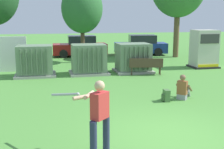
% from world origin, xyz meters
% --- Properties ---
extents(ground_plane, '(96.00, 96.00, 0.00)m').
position_xyz_m(ground_plane, '(0.00, 0.00, 0.00)').
color(ground_plane, '#51933D').
extents(transformer_west, '(2.10, 1.70, 1.62)m').
position_xyz_m(transformer_west, '(-3.77, 8.91, 0.79)').
color(transformer_west, '#9E9B93').
rests_on(transformer_west, ground).
extents(transformer_mid_west, '(2.10, 1.70, 1.62)m').
position_xyz_m(transformer_mid_west, '(-0.93, 8.89, 0.79)').
color(transformer_mid_west, '#9E9B93').
rests_on(transformer_mid_west, ground).
extents(transformer_mid_east, '(2.10, 1.70, 1.62)m').
position_xyz_m(transformer_mid_east, '(1.59, 8.91, 0.79)').
color(transformer_mid_east, '#9E9B93').
rests_on(transformer_mid_east, ground).
extents(generator_enclosure, '(1.60, 1.40, 2.30)m').
position_xyz_m(generator_enclosure, '(6.28, 9.49, 1.14)').
color(generator_enclosure, '#262626').
rests_on(generator_enclosure, ground).
extents(park_bench, '(1.84, 0.76, 0.92)m').
position_xyz_m(park_bench, '(2.02, 7.92, 0.54)').
color(park_bench, '#4C3828').
rests_on(park_bench, ground).
extents(batter, '(1.29, 1.34, 1.74)m').
position_xyz_m(batter, '(-2.03, -0.72, 0.98)').
color(batter, '#282D4C').
rests_on(batter, ground).
extents(seated_spectator, '(0.74, 0.74, 0.96)m').
position_xyz_m(seated_spectator, '(1.92, 3.19, 0.38)').
color(seated_spectator, gray).
rests_on(seated_spectator, ground).
extents(backpack, '(0.27, 0.33, 0.44)m').
position_xyz_m(backpack, '(1.15, 3.00, 0.21)').
color(backpack, '#4C723F').
rests_on(backpack, ground).
extents(tree_center_left, '(2.75, 2.75, 5.25)m').
position_xyz_m(tree_center_left, '(-0.76, 13.12, 3.60)').
color(tree_center_left, '#4C3828').
rests_on(tree_center_left, ground).
extents(parked_car_leftmost, '(4.23, 1.98, 1.62)m').
position_xyz_m(parked_car_leftmost, '(-0.59, 16.34, 0.75)').
color(parked_car_leftmost, maroon).
rests_on(parked_car_leftmost, ground).
extents(parked_car_left_of_center, '(4.41, 2.38, 1.62)m').
position_xyz_m(parked_car_left_of_center, '(4.35, 16.12, 0.75)').
color(parked_car_left_of_center, navy).
rests_on(parked_car_left_of_center, ground).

